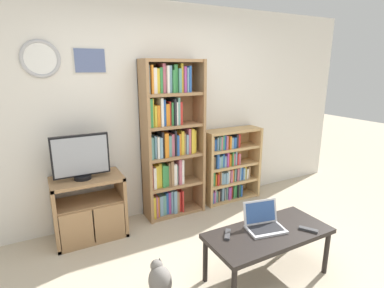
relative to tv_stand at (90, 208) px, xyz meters
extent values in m
cube|color=silver|center=(0.94, 0.29, 0.95)|extent=(6.11, 0.06, 2.60)
torus|color=#B2B2B7|center=(-0.30, 0.25, 1.58)|extent=(0.38, 0.04, 0.38)
cylinder|color=white|center=(-0.30, 0.25, 1.58)|extent=(0.31, 0.02, 0.31)
cube|color=silver|center=(0.18, 0.25, 1.57)|extent=(0.34, 0.01, 0.27)
cube|color=slate|center=(0.18, 0.25, 1.57)|extent=(0.31, 0.02, 0.24)
cube|color=#9E754C|center=(-0.35, 0.02, 0.00)|extent=(0.04, 0.44, 0.70)
cube|color=#9E754C|center=(0.35, 0.02, 0.00)|extent=(0.04, 0.44, 0.70)
cube|color=#9E754C|center=(0.00, 0.02, 0.33)|extent=(0.74, 0.44, 0.04)
cube|color=#9E754C|center=(0.00, 0.02, -0.33)|extent=(0.74, 0.44, 0.04)
cube|color=#9E754C|center=(0.00, 0.02, 0.07)|extent=(0.67, 0.41, 0.04)
cube|color=#9E754C|center=(-0.17, -0.19, -0.12)|extent=(0.32, 0.02, 0.39)
cube|color=#9E754C|center=(0.17, -0.19, -0.12)|extent=(0.32, 0.02, 0.39)
cylinder|color=black|center=(-0.04, 0.00, 0.37)|extent=(0.18, 0.18, 0.04)
cube|color=black|center=(-0.04, 0.00, 0.61)|extent=(0.58, 0.05, 0.44)
cube|color=#9399A3|center=(-0.04, -0.03, 0.61)|extent=(0.54, 0.01, 0.40)
cube|color=#9E754C|center=(0.70, 0.09, 0.62)|extent=(0.04, 0.31, 1.95)
cube|color=#9E754C|center=(1.42, 0.09, 0.62)|extent=(0.04, 0.31, 1.95)
cube|color=#9E754C|center=(1.06, 0.23, 0.62)|extent=(0.75, 0.02, 1.95)
cube|color=#9E754C|center=(1.06, 0.09, -0.33)|extent=(0.68, 0.27, 0.04)
cube|color=#9E754C|center=(1.06, 0.09, 0.05)|extent=(0.68, 0.27, 0.04)
cube|color=#9E754C|center=(1.06, 0.09, 0.43)|extent=(0.68, 0.27, 0.04)
cube|color=#9E754C|center=(1.06, 0.09, 0.81)|extent=(0.68, 0.27, 0.04)
cube|color=#9E754C|center=(1.06, 0.09, 1.19)|extent=(0.68, 0.27, 0.04)
cube|color=#9E754C|center=(1.06, 0.09, 1.58)|extent=(0.68, 0.27, 0.04)
cube|color=gold|center=(0.75, 0.09, -0.18)|extent=(0.04, 0.24, 0.28)
cube|color=#B75B70|center=(0.79, 0.09, -0.17)|extent=(0.02, 0.24, 0.28)
cube|color=orange|center=(0.81, 0.10, -0.18)|extent=(0.02, 0.21, 0.26)
cube|color=#759EB7|center=(0.85, 0.10, -0.18)|extent=(0.04, 0.21, 0.26)
cube|color=#5B9389|center=(0.90, 0.10, -0.18)|extent=(0.04, 0.20, 0.27)
cube|color=#2856A8|center=(0.94, 0.11, -0.17)|extent=(0.03, 0.19, 0.29)
cube|color=#9E4293|center=(0.97, 0.10, -0.17)|extent=(0.03, 0.19, 0.29)
cube|color=#759EB7|center=(1.00, 0.10, -0.16)|extent=(0.03, 0.20, 0.30)
cube|color=#759EB7|center=(1.04, 0.09, -0.16)|extent=(0.04, 0.24, 0.30)
cube|color=#93704C|center=(1.08, 0.10, -0.17)|extent=(0.03, 0.23, 0.28)
cube|color=red|center=(1.11, 0.10, -0.18)|extent=(0.03, 0.21, 0.28)
cube|color=red|center=(1.14, 0.09, -0.17)|extent=(0.02, 0.25, 0.29)
cube|color=red|center=(0.74, 0.10, 0.22)|extent=(0.03, 0.20, 0.30)
cube|color=white|center=(0.77, 0.10, 0.20)|extent=(0.04, 0.22, 0.27)
cube|color=gold|center=(0.81, 0.10, 0.21)|extent=(0.04, 0.20, 0.28)
cube|color=gold|center=(0.85, 0.10, 0.22)|extent=(0.03, 0.20, 0.30)
cube|color=#388947|center=(0.89, 0.10, 0.21)|extent=(0.03, 0.23, 0.28)
cube|color=#388947|center=(0.94, 0.10, 0.20)|extent=(0.04, 0.20, 0.27)
cube|color=#93704C|center=(0.97, 0.10, 0.22)|extent=(0.02, 0.21, 0.30)
cube|color=#93704C|center=(1.00, 0.10, 0.23)|extent=(0.04, 0.23, 0.32)
cube|color=white|center=(1.04, 0.10, 0.20)|extent=(0.04, 0.22, 0.28)
cube|color=#5B9389|center=(1.08, 0.11, 0.19)|extent=(0.02, 0.19, 0.25)
cube|color=#B75B70|center=(1.11, 0.09, 0.23)|extent=(0.04, 0.24, 0.33)
cube|color=white|center=(1.15, 0.10, 0.23)|extent=(0.03, 0.23, 0.32)
cube|color=#5B9389|center=(0.74, 0.09, 0.58)|extent=(0.03, 0.25, 0.27)
cube|color=#5B9389|center=(0.77, 0.11, 0.58)|extent=(0.02, 0.19, 0.26)
cube|color=#759EB7|center=(0.80, 0.10, 0.59)|extent=(0.02, 0.22, 0.27)
cube|color=white|center=(0.82, 0.09, 0.58)|extent=(0.03, 0.24, 0.26)
cube|color=#759EB7|center=(0.86, 0.09, 0.57)|extent=(0.03, 0.25, 0.25)
cube|color=#232328|center=(0.89, 0.10, 0.60)|extent=(0.03, 0.21, 0.31)
cube|color=orange|center=(0.92, 0.09, 0.60)|extent=(0.03, 0.25, 0.30)
cube|color=orange|center=(0.95, 0.10, 0.60)|extent=(0.02, 0.23, 0.30)
cube|color=#5B9389|center=(0.98, 0.10, 0.58)|extent=(0.04, 0.21, 0.26)
cube|color=#B75B70|center=(1.02, 0.10, 0.58)|extent=(0.04, 0.21, 0.27)
cube|color=#232328|center=(1.06, 0.10, 0.61)|extent=(0.02, 0.22, 0.31)
cube|color=#2856A8|center=(1.08, 0.10, 0.57)|extent=(0.03, 0.23, 0.25)
cube|color=orange|center=(1.12, 0.10, 0.58)|extent=(0.03, 0.21, 0.27)
cube|color=gold|center=(1.15, 0.10, 0.60)|extent=(0.04, 0.21, 0.30)
cube|color=#93704C|center=(1.19, 0.10, 0.58)|extent=(0.02, 0.20, 0.27)
cube|color=#759EB7|center=(1.21, 0.10, 0.57)|extent=(0.03, 0.22, 0.25)
cube|color=#B75B70|center=(1.25, 0.10, 0.61)|extent=(0.03, 0.22, 0.32)
cube|color=gold|center=(1.29, 0.10, 0.60)|extent=(0.04, 0.23, 0.31)
cube|color=gold|center=(1.33, 0.11, 0.59)|extent=(0.03, 0.19, 0.29)
cube|color=#388947|center=(0.75, 0.09, 0.99)|extent=(0.04, 0.25, 0.33)
cube|color=gold|center=(0.78, 0.10, 0.99)|extent=(0.02, 0.20, 0.33)
cube|color=gold|center=(0.81, 0.10, 0.95)|extent=(0.03, 0.22, 0.25)
cube|color=orange|center=(0.85, 0.10, 0.95)|extent=(0.04, 0.21, 0.25)
cube|color=white|center=(0.89, 0.09, 1.00)|extent=(0.03, 0.24, 0.33)
cube|color=#2856A8|center=(0.92, 0.10, 0.98)|extent=(0.03, 0.20, 0.31)
cube|color=orange|center=(0.96, 0.10, 0.96)|extent=(0.04, 0.21, 0.26)
cube|color=red|center=(1.00, 0.10, 0.97)|extent=(0.02, 0.20, 0.28)
cube|color=#388947|center=(1.02, 0.10, 0.97)|extent=(0.02, 0.22, 0.27)
cube|color=#232328|center=(1.05, 0.09, 0.99)|extent=(0.02, 0.25, 0.31)
cube|color=white|center=(1.07, 0.09, 0.97)|extent=(0.02, 0.24, 0.28)
cube|color=#5B9389|center=(1.10, 0.09, 0.99)|extent=(0.03, 0.24, 0.33)
cube|color=red|center=(1.13, 0.10, 0.97)|extent=(0.03, 0.22, 0.27)
cube|color=#759EB7|center=(0.75, 0.11, 1.37)|extent=(0.03, 0.19, 0.32)
cube|color=orange|center=(0.78, 0.09, 1.37)|extent=(0.02, 0.24, 0.31)
cube|color=white|center=(0.82, 0.10, 1.35)|extent=(0.04, 0.21, 0.29)
cube|color=gold|center=(0.86, 0.10, 1.35)|extent=(0.03, 0.20, 0.28)
cube|color=#388947|center=(0.89, 0.10, 1.36)|extent=(0.03, 0.20, 0.29)
cube|color=#B75B70|center=(0.93, 0.10, 1.38)|extent=(0.03, 0.20, 0.33)
cube|color=white|center=(0.97, 0.09, 1.37)|extent=(0.03, 0.24, 0.31)
cube|color=#759EB7|center=(1.00, 0.10, 1.37)|extent=(0.04, 0.20, 0.31)
cube|color=#388947|center=(1.04, 0.09, 1.34)|extent=(0.02, 0.24, 0.26)
cube|color=#388947|center=(1.08, 0.10, 1.37)|extent=(0.04, 0.20, 0.32)
cube|color=#5B9389|center=(1.12, 0.10, 1.35)|extent=(0.03, 0.23, 0.28)
cube|color=gold|center=(1.16, 0.10, 1.38)|extent=(0.03, 0.20, 0.33)
cube|color=#9E4293|center=(1.19, 0.10, 1.36)|extent=(0.03, 0.23, 0.30)
cube|color=#759EB7|center=(1.22, 0.09, 1.35)|extent=(0.02, 0.24, 0.28)
cube|color=#2856A8|center=(1.24, 0.09, 1.36)|extent=(0.03, 0.25, 0.30)
cube|color=tan|center=(1.56, 0.10, 0.16)|extent=(0.04, 0.29, 1.03)
cube|color=tan|center=(2.37, 0.10, 0.16)|extent=(0.04, 0.29, 1.03)
cube|color=tan|center=(1.96, 0.23, 0.16)|extent=(0.84, 0.02, 1.03)
cube|color=tan|center=(1.96, 0.10, -0.33)|extent=(0.77, 0.25, 0.04)
cube|color=tan|center=(1.96, 0.10, -0.09)|extent=(0.77, 0.25, 0.04)
cube|color=tan|center=(1.96, 0.10, 0.16)|extent=(0.77, 0.25, 0.04)
cube|color=tan|center=(1.96, 0.10, 0.41)|extent=(0.77, 0.25, 0.04)
cube|color=tan|center=(1.96, 0.10, 0.66)|extent=(0.77, 0.25, 0.04)
cube|color=#2856A8|center=(1.60, 0.10, -0.24)|extent=(0.04, 0.22, 0.15)
cube|color=#9E4293|center=(1.63, 0.11, -0.23)|extent=(0.02, 0.21, 0.17)
cube|color=white|center=(1.66, 0.11, -0.22)|extent=(0.02, 0.19, 0.20)
cube|color=#5B9389|center=(1.68, 0.11, -0.23)|extent=(0.02, 0.21, 0.17)
cube|color=#93704C|center=(1.70, 0.10, -0.24)|extent=(0.02, 0.22, 0.16)
cube|color=#232328|center=(1.73, 0.11, -0.23)|extent=(0.04, 0.19, 0.18)
cube|color=#759EB7|center=(1.77, 0.11, -0.22)|extent=(0.03, 0.21, 0.20)
cube|color=#232328|center=(1.80, 0.11, -0.22)|extent=(0.02, 0.20, 0.19)
cube|color=white|center=(1.83, 0.11, -0.23)|extent=(0.02, 0.18, 0.17)
cube|color=#5B9389|center=(1.85, 0.11, -0.22)|extent=(0.02, 0.20, 0.19)
cube|color=#9E4293|center=(1.88, 0.10, -0.22)|extent=(0.04, 0.23, 0.18)
cube|color=red|center=(1.93, 0.11, -0.23)|extent=(0.04, 0.18, 0.18)
cube|color=#388947|center=(1.96, 0.11, -0.23)|extent=(0.02, 0.21, 0.18)
cube|color=#388947|center=(2.00, 0.11, -0.22)|extent=(0.04, 0.19, 0.20)
cube|color=#232328|center=(2.03, 0.10, -0.22)|extent=(0.02, 0.23, 0.20)
cube|color=#388947|center=(2.06, 0.11, -0.22)|extent=(0.03, 0.20, 0.18)
cube|color=#2856A8|center=(2.09, 0.11, -0.23)|extent=(0.03, 0.21, 0.17)
cube|color=#5B9389|center=(1.60, 0.11, 0.01)|extent=(0.03, 0.19, 0.16)
cube|color=#388947|center=(1.63, 0.11, 0.03)|extent=(0.03, 0.18, 0.19)
cube|color=orange|center=(1.66, 0.11, 0.01)|extent=(0.02, 0.20, 0.16)
cube|color=red|center=(1.69, 0.10, 0.01)|extent=(0.02, 0.22, 0.16)
cube|color=orange|center=(1.71, 0.11, 0.02)|extent=(0.02, 0.18, 0.19)
cube|color=#93704C|center=(1.73, 0.11, 0.03)|extent=(0.02, 0.21, 0.19)
cube|color=#759EB7|center=(1.76, 0.11, 0.02)|extent=(0.02, 0.20, 0.17)
cube|color=#759EB7|center=(1.79, 0.11, 0.01)|extent=(0.04, 0.21, 0.16)
cube|color=#759EB7|center=(1.83, 0.10, 0.02)|extent=(0.03, 0.23, 0.17)
cube|color=white|center=(1.87, 0.11, 0.02)|extent=(0.04, 0.19, 0.18)
cube|color=#B75B70|center=(1.91, 0.11, 0.02)|extent=(0.03, 0.21, 0.18)
cube|color=orange|center=(1.95, 0.11, 0.02)|extent=(0.03, 0.18, 0.18)
cube|color=#5B9389|center=(1.98, 0.11, 0.02)|extent=(0.02, 0.20, 0.19)
cube|color=#232328|center=(2.00, 0.11, 0.03)|extent=(0.02, 0.19, 0.20)
cube|color=#B75B70|center=(2.03, 0.11, 0.03)|extent=(0.03, 0.20, 0.19)
cube|color=#759EB7|center=(2.06, 0.11, 0.03)|extent=(0.02, 0.21, 0.20)
cube|color=#2856A8|center=(2.09, 0.11, 0.03)|extent=(0.03, 0.19, 0.20)
cube|color=#759EB7|center=(2.13, 0.11, 0.02)|extent=(0.03, 0.21, 0.18)
cube|color=gold|center=(2.16, 0.11, 0.03)|extent=(0.03, 0.18, 0.20)
cube|color=white|center=(2.19, 0.11, 0.01)|extent=(0.02, 0.20, 0.16)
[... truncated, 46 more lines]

